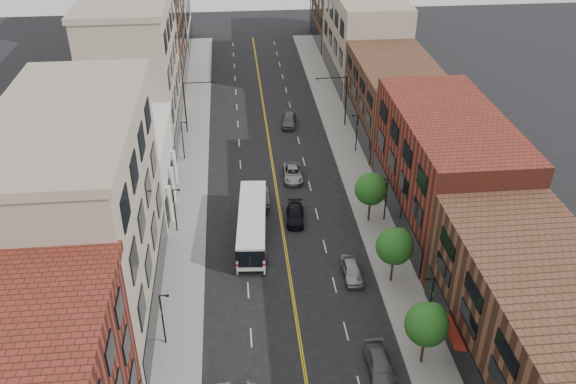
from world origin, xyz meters
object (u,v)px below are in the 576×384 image
object	(u,v)px
car_parked_mid	(380,365)
car_parked_far	(352,270)
city_bus	(252,223)
car_lane_b	(293,173)
car_lane_c	(289,120)
car_lane_behind	(262,196)
car_lane_a	(295,215)

from	to	relation	value
car_parked_mid	car_parked_far	distance (m)	11.60
city_bus	car_parked_far	bearing A→B (deg)	-34.03
car_parked_mid	car_lane_b	world-z (taller)	car_lane_b
car_parked_mid	car_lane_b	distance (m)	30.76
car_parked_far	car_lane_b	distance (m)	19.29
city_bus	car_parked_far	distance (m)	11.50
city_bus	car_parked_far	size ratio (longest dim) A/B	2.90
car_parked_mid	car_lane_c	bearing A→B (deg)	92.56
city_bus	car_lane_behind	distance (m)	7.17
car_lane_a	car_lane_b	xyz separation A→B (m)	(0.69, 9.00, 0.02)
car_lane_a	car_lane_b	distance (m)	9.03
car_parked_mid	car_lane_c	world-z (taller)	car_lane_c
car_parked_mid	car_lane_behind	bearing A→B (deg)	105.82
car_lane_a	car_lane_c	size ratio (longest dim) A/B	0.97
car_parked_far	car_lane_c	bearing A→B (deg)	94.08
car_parked_far	car_lane_b	size ratio (longest dim) A/B	0.89
city_bus	car_lane_b	world-z (taller)	city_bus
car_lane_a	car_lane_b	size ratio (longest dim) A/B	0.93
car_parked_mid	car_parked_far	bearing A→B (deg)	89.28
car_parked_mid	car_lane_c	distance (m)	45.50
car_parked_far	car_lane_behind	distance (m)	15.93
car_parked_mid	car_lane_behind	xyz separation A→B (m)	(-7.60, 25.60, 0.03)
car_parked_mid	car_lane_b	xyz separation A→B (m)	(-3.61, 30.55, 0.02)
city_bus	car_parked_far	xyz separation A→B (m)	(9.00, -7.06, -1.12)
car_parked_mid	city_bus	bearing A→B (deg)	115.03
car_lane_behind	car_parked_mid	bearing A→B (deg)	105.20
car_parked_far	car_lane_behind	bearing A→B (deg)	118.18
car_parked_far	car_lane_c	size ratio (longest dim) A/B	0.92
car_parked_far	car_lane_b	world-z (taller)	car_parked_far
car_parked_far	car_lane_c	world-z (taller)	car_lane_c
car_lane_behind	car_lane_c	bearing A→B (deg)	-105.47
car_parked_far	car_lane_b	xyz separation A→B (m)	(-3.61, 18.95, -0.06)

